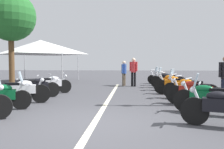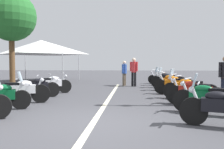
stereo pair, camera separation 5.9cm
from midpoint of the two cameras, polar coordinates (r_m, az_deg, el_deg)
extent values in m
plane|color=#424247|center=(5.84, -4.38, -11.65)|extent=(80.00, 80.00, 0.00)
cube|color=beige|center=(9.09, -0.97, -6.39)|extent=(13.88, 0.16, 0.01)
sphere|color=silver|center=(6.79, -24.90, -2.82)|extent=(0.14, 0.14, 0.14)
cylinder|color=black|center=(8.03, -20.66, -5.64)|extent=(0.33, 0.61, 0.60)
ellipsoid|color=#0C592D|center=(8.06, -24.45, -2.96)|extent=(0.42, 0.58, 0.22)
cylinder|color=silver|center=(8.00, -21.13, -3.52)|extent=(0.16, 0.30, 0.58)
cylinder|color=silver|center=(7.98, -21.46, -0.95)|extent=(0.60, 0.24, 0.04)
sphere|color=silver|center=(7.97, -20.37, -2.09)|extent=(0.14, 0.14, 0.14)
cube|color=silver|center=(7.96, -20.90, -0.44)|extent=(0.38, 0.23, 0.32)
cylinder|color=black|center=(9.08, -16.49, -4.40)|extent=(0.35, 0.68, 0.67)
cube|color=white|center=(9.13, -21.12, -3.30)|extent=(0.62, 1.15, 0.30)
ellipsoid|color=white|center=(9.09, -20.02, -2.04)|extent=(0.41, 0.58, 0.22)
cube|color=black|center=(9.14, -22.51, -2.18)|extent=(0.40, 0.54, 0.12)
cylinder|color=silver|center=(9.05, -16.89, -2.51)|extent=(0.16, 0.30, 0.58)
cylinder|color=silver|center=(9.03, -17.18, -0.24)|extent=(0.60, 0.24, 0.04)
sphere|color=silver|center=(9.03, -16.21, -1.24)|extent=(0.14, 0.14, 0.14)
cylinder|color=silver|center=(9.40, -23.63, -4.89)|extent=(0.25, 0.55, 0.08)
cylinder|color=black|center=(10.52, -13.98, -3.49)|extent=(0.42, 0.63, 0.63)
cylinder|color=black|center=(10.41, -21.58, -3.68)|extent=(0.42, 0.63, 0.63)
cube|color=black|center=(10.42, -17.77, -2.61)|extent=(0.74, 1.07, 0.30)
ellipsoid|color=black|center=(10.42, -16.80, -1.49)|extent=(0.47, 0.58, 0.22)
cube|color=black|center=(10.39, -19.00, -1.65)|extent=(0.45, 0.55, 0.12)
cylinder|color=silver|center=(10.48, -14.32, -1.87)|extent=(0.20, 0.29, 0.58)
cylinder|color=silver|center=(10.45, -14.56, 0.09)|extent=(0.57, 0.32, 0.04)
sphere|color=silver|center=(10.49, -13.74, -0.77)|extent=(0.14, 0.14, 0.14)
cylinder|color=silver|center=(10.60, -20.09, -4.05)|extent=(0.32, 0.52, 0.08)
cylinder|color=black|center=(11.77, -11.09, -2.78)|extent=(0.43, 0.63, 0.64)
cylinder|color=black|center=(11.56, -17.82, -2.96)|extent=(0.43, 0.63, 0.64)
cube|color=white|center=(11.63, -14.44, -1.99)|extent=(0.75, 1.06, 0.30)
ellipsoid|color=white|center=(11.64, -13.58, -0.99)|extent=(0.48, 0.58, 0.22)
cube|color=black|center=(11.58, -15.52, -1.13)|extent=(0.46, 0.55, 0.12)
cylinder|color=silver|center=(11.73, -11.39, -1.33)|extent=(0.20, 0.29, 0.58)
cylinder|color=silver|center=(11.71, -11.60, 0.42)|extent=(0.56, 0.33, 0.04)
sphere|color=silver|center=(11.75, -10.88, -0.34)|extent=(0.14, 0.14, 0.14)
cylinder|color=silver|center=(11.77, -16.56, -3.31)|extent=(0.33, 0.52, 0.08)
cylinder|color=black|center=(5.98, 19.18, -8.26)|extent=(0.33, 0.66, 0.65)
ellipsoid|color=black|center=(5.91, 24.10, -4.74)|extent=(0.41, 0.57, 0.22)
cylinder|color=silver|center=(5.93, 19.81, -5.42)|extent=(0.16, 0.30, 0.58)
cylinder|color=silver|center=(5.88, 20.26, -1.96)|extent=(0.60, 0.23, 0.04)
sphere|color=silver|center=(5.91, 18.77, -3.48)|extent=(0.14, 0.14, 0.14)
cube|color=silver|center=(5.88, 19.49, -1.26)|extent=(0.38, 0.23, 0.32)
cylinder|color=black|center=(7.45, 17.06, -5.97)|extent=(0.44, 0.66, 0.67)
cube|color=#0C592D|center=(7.26, 22.59, -4.86)|extent=(0.77, 1.10, 0.30)
ellipsoid|color=#0C592D|center=(7.27, 21.22, -3.23)|extent=(0.48, 0.58, 0.22)
cube|color=black|center=(7.20, 24.34, -3.51)|extent=(0.46, 0.55, 0.12)
cylinder|color=silver|center=(7.39, 17.54, -3.70)|extent=(0.20, 0.29, 0.58)
cylinder|color=silver|center=(7.35, 17.88, -0.92)|extent=(0.56, 0.33, 0.04)
sphere|color=silver|center=(7.40, 16.75, -2.12)|extent=(0.14, 0.14, 0.14)
cylinder|color=black|center=(8.80, 15.00, -4.62)|extent=(0.46, 0.65, 0.67)
cylinder|color=black|center=(8.41, 24.08, -5.10)|extent=(0.46, 0.65, 0.67)
cube|color=maroon|center=(8.56, 19.46, -3.67)|extent=(0.79, 1.07, 0.30)
ellipsoid|color=maroon|center=(8.59, 18.33, -2.29)|extent=(0.49, 0.58, 0.22)
cube|color=black|center=(8.48, 20.91, -2.53)|extent=(0.47, 0.55, 0.12)
cylinder|color=silver|center=(8.74, 15.40, -2.69)|extent=(0.21, 0.28, 0.58)
cylinder|color=silver|center=(8.70, 15.67, -0.34)|extent=(0.55, 0.35, 0.04)
sphere|color=silver|center=(8.76, 14.74, -1.35)|extent=(0.14, 0.14, 0.14)
cylinder|color=silver|center=(8.31, 21.90, -5.85)|extent=(0.35, 0.51, 0.08)
cylinder|color=black|center=(10.08, 14.10, -3.70)|extent=(0.44, 0.64, 0.65)
cylinder|color=black|center=(9.69, 22.62, -4.10)|extent=(0.44, 0.64, 0.65)
cube|color=orange|center=(9.84, 18.29, -2.87)|extent=(0.80, 1.15, 0.30)
ellipsoid|color=orange|center=(9.87, 17.30, -1.67)|extent=(0.48, 0.58, 0.22)
cube|color=black|center=(9.77, 19.55, -1.87)|extent=(0.46, 0.55, 0.12)
cylinder|color=silver|center=(10.03, 14.44, -2.02)|extent=(0.20, 0.29, 0.58)
cylinder|color=silver|center=(10.00, 14.68, 0.03)|extent=(0.56, 0.33, 0.04)
sphere|color=silver|center=(10.06, 13.86, -0.86)|extent=(0.14, 0.14, 0.14)
cylinder|color=silver|center=(9.59, 20.62, -4.72)|extent=(0.33, 0.52, 0.08)
cube|color=silver|center=(10.02, 14.26, 0.44)|extent=(0.37, 0.28, 0.32)
cylinder|color=black|center=(11.42, 11.86, -2.88)|extent=(0.35, 0.68, 0.67)
cylinder|color=black|center=(11.21, 19.09, -3.08)|extent=(0.35, 0.68, 0.67)
cube|color=orange|center=(11.27, 15.45, -2.07)|extent=(0.62, 1.13, 0.30)
ellipsoid|color=orange|center=(11.29, 14.56, -1.04)|extent=(0.42, 0.58, 0.22)
cube|color=black|center=(11.23, 16.58, -1.19)|extent=(0.40, 0.54, 0.12)
cylinder|color=silver|center=(11.38, 12.17, -1.38)|extent=(0.16, 0.30, 0.58)
cylinder|color=silver|center=(11.35, 12.38, 0.42)|extent=(0.60, 0.24, 0.04)
sphere|color=silver|center=(11.39, 11.64, -0.37)|extent=(0.14, 0.14, 0.14)
cylinder|color=silver|center=(11.07, 17.51, -3.65)|extent=(0.26, 0.55, 0.08)
cylinder|color=black|center=(12.83, 11.43, -2.29)|extent=(0.38, 0.66, 0.66)
cylinder|color=black|center=(12.52, 17.87, -2.50)|extent=(0.38, 0.66, 0.66)
cube|color=orange|center=(12.64, 14.62, -1.58)|extent=(0.68, 1.13, 0.30)
ellipsoid|color=orange|center=(12.67, 13.84, -0.66)|extent=(0.44, 0.58, 0.22)
cube|color=black|center=(12.58, 15.61, -0.80)|extent=(0.42, 0.54, 0.12)
cylinder|color=silver|center=(12.79, 11.71, -0.96)|extent=(0.17, 0.29, 0.58)
cylinder|color=silver|center=(12.76, 11.89, 0.65)|extent=(0.59, 0.27, 0.04)
sphere|color=silver|center=(12.81, 11.24, -0.06)|extent=(0.14, 0.14, 0.14)
cylinder|color=silver|center=(12.40, 16.40, -2.98)|extent=(0.28, 0.54, 0.08)
cube|color=silver|center=(12.78, 11.55, 0.97)|extent=(0.38, 0.25, 0.32)
cylinder|color=black|center=(14.20, 10.77, -1.75)|extent=(0.34, 0.69, 0.68)
cylinder|color=black|center=(13.98, 16.24, -1.89)|extent=(0.34, 0.69, 0.68)
cube|color=black|center=(14.06, 13.49, -1.09)|extent=(0.59, 1.07, 0.30)
ellipsoid|color=black|center=(14.08, 12.78, -0.26)|extent=(0.41, 0.58, 0.22)
cube|color=black|center=(14.02, 14.39, -0.37)|extent=(0.40, 0.54, 0.12)
cylinder|color=silver|center=(14.17, 11.02, -0.55)|extent=(0.16, 0.30, 0.58)
cylinder|color=silver|center=(14.15, 11.19, 0.90)|extent=(0.60, 0.23, 0.04)
sphere|color=silver|center=(14.18, 10.59, 0.27)|extent=(0.14, 0.14, 0.14)
cylinder|color=silver|center=(13.85, 15.02, -2.34)|extent=(0.25, 0.55, 0.08)
cube|color=silver|center=(14.16, 10.88, 1.19)|extent=(0.38, 0.23, 0.32)
cylinder|color=black|center=(15.55, 10.60, -1.44)|extent=(0.33, 0.65, 0.63)
cylinder|color=black|center=(15.31, 15.64, -1.56)|extent=(0.33, 0.65, 0.63)
cube|color=black|center=(15.40, 13.11, -0.83)|extent=(0.59, 1.08, 0.30)
ellipsoid|color=black|center=(15.42, 12.46, -0.08)|extent=(0.41, 0.58, 0.22)
cube|color=black|center=(15.35, 13.92, -0.18)|extent=(0.40, 0.54, 0.12)
cylinder|color=silver|center=(15.51, 10.83, -0.34)|extent=(0.16, 0.30, 0.58)
cylinder|color=silver|center=(15.49, 10.99, 0.99)|extent=(0.60, 0.23, 0.04)
sphere|color=silver|center=(15.53, 10.44, 0.41)|extent=(0.14, 0.14, 0.14)
cylinder|color=silver|center=(15.18, 14.52, -1.94)|extent=(0.25, 0.55, 0.08)
cube|color=silver|center=(15.51, 10.70, 1.25)|extent=(0.38, 0.23, 0.32)
cylinder|color=black|center=(16.94, 9.68, -1.14)|extent=(0.42, 0.59, 0.60)
cylinder|color=black|center=(16.41, 13.97, -1.31)|extent=(0.42, 0.59, 0.60)
cube|color=white|center=(16.65, 11.80, -0.61)|extent=(0.76, 1.03, 0.30)
ellipsoid|color=white|center=(16.71, 11.24, 0.10)|extent=(0.49, 0.58, 0.22)
cube|color=black|center=(16.56, 12.50, -0.01)|extent=(0.47, 0.55, 0.12)
cylinder|color=silver|center=(16.90, 9.87, -0.13)|extent=(0.21, 0.29, 0.58)
cylinder|color=silver|center=(16.87, 10.00, 1.09)|extent=(0.56, 0.35, 0.04)
sphere|color=silver|center=(16.94, 9.54, 0.56)|extent=(0.14, 0.14, 0.14)
cylinder|color=silver|center=(16.35, 12.85, -1.63)|extent=(0.35, 0.52, 0.08)
cylinder|color=black|center=(14.73, 5.66, -1.18)|extent=(0.14, 0.14, 0.87)
cylinder|color=black|center=(14.80, 5.02, -1.16)|extent=(0.14, 0.14, 0.87)
cylinder|color=red|center=(14.73, 5.35, 1.79)|extent=(0.32, 0.32, 0.65)
cylinder|color=red|center=(14.64, 6.14, 1.91)|extent=(0.09, 0.09, 0.59)
cylinder|color=red|center=(14.82, 4.58, 1.92)|extent=(0.09, 0.09, 0.59)
sphere|color=beige|center=(14.73, 5.36, 3.52)|extent=(0.24, 0.24, 0.24)
cylinder|color=#1E2338|center=(9.98, 25.10, -3.39)|extent=(0.14, 0.14, 0.85)
cylinder|color=black|center=(9.88, 24.52, 1.05)|extent=(0.09, 0.09, 0.57)
cylinder|color=brown|center=(15.08, 2.90, -1.25)|extent=(0.14, 0.14, 0.78)
cylinder|color=brown|center=(15.24, 3.21, -1.20)|extent=(0.14, 0.14, 0.78)
cylinder|color=#2D51A5|center=(15.13, 3.06, 1.36)|extent=(0.32, 0.32, 0.59)
cylinder|color=#2D51A5|center=(14.93, 2.68, 1.45)|extent=(0.09, 0.09, 0.53)
cylinder|color=#2D51A5|center=(15.32, 3.44, 1.48)|extent=(0.09, 0.09, 0.53)
sphere|color=beige|center=(15.12, 3.07, 2.87)|extent=(0.21, 0.21, 0.21)
cylinder|color=brown|center=(15.19, -22.66, 3.04)|extent=(0.32, 0.32, 3.15)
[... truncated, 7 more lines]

